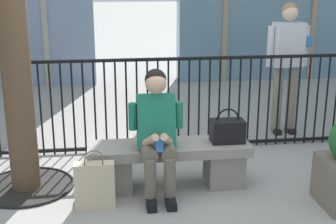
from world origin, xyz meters
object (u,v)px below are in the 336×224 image
(stone_bench, at_px, (169,161))
(seated_person_with_phone, at_px, (157,129))
(handbag_on_bench, at_px, (227,130))
(bystander_at_railing, at_px, (287,58))
(shopping_bag, at_px, (95,185))

(stone_bench, distance_m, seated_person_with_phone, 0.42)
(handbag_on_bench, distance_m, bystander_at_railing, 1.94)
(stone_bench, bearing_deg, shopping_bag, -153.92)
(seated_person_with_phone, xyz_separation_m, bystander_at_railing, (1.87, 1.62, 0.35))
(shopping_bag, relative_size, bystander_at_railing, 0.32)
(stone_bench, distance_m, shopping_bag, 0.81)
(shopping_bag, bearing_deg, handbag_on_bench, 14.85)
(stone_bench, height_order, shopping_bag, shopping_bag)
(seated_person_with_phone, height_order, handbag_on_bench, seated_person_with_phone)
(seated_person_with_phone, xyz_separation_m, shopping_bag, (-0.60, -0.23, -0.43))
(stone_bench, height_order, handbag_on_bench, handbag_on_bench)
(stone_bench, xyz_separation_m, bystander_at_railing, (1.73, 1.49, 0.73))
(seated_person_with_phone, distance_m, shopping_bag, 0.77)
(stone_bench, xyz_separation_m, handbag_on_bench, (0.58, -0.01, 0.30))
(handbag_on_bench, bearing_deg, bystander_at_railing, 52.40)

